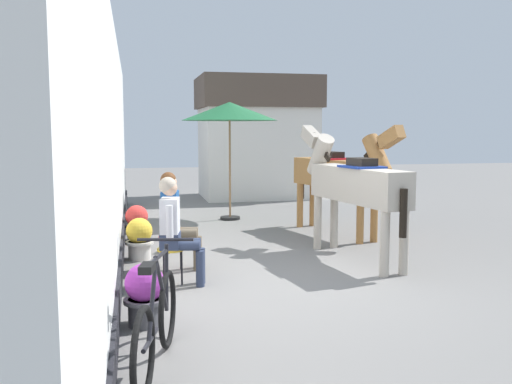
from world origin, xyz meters
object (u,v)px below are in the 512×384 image
object	(u,v)px
flower_planter_farthest	(137,222)
leaning_bicycle	(157,324)
seated_visitor_near	(175,225)
flower_planter_nearest	(145,293)
seated_visitor_far	(175,215)
satchel_bag	(168,246)
saddled_horse_near	(353,184)
saddled_horse_far	(339,174)
cafe_parasol	(230,112)
flower_planter_inner_far	(139,238)

from	to	relation	value
flower_planter_farthest	leaning_bicycle	world-z (taller)	leaning_bicycle
seated_visitor_near	flower_planter_nearest	xyz separation A→B (m)	(-0.42, -1.44, -0.44)
seated_visitor_far	leaning_bicycle	xyz separation A→B (m)	(-0.40, -3.41, -0.38)
seated_visitor_near	flower_planter_farthest	size ratio (longest dim) A/B	2.17
seated_visitor_near	flower_planter_nearest	size ratio (longest dim) A/B	2.17
flower_planter_farthest	satchel_bag	world-z (taller)	flower_planter_farthest
saddled_horse_near	saddled_horse_far	bearing A→B (deg)	75.58
saddled_horse_near	cafe_parasol	xyz separation A→B (m)	(-1.18, 4.22, 1.20)
seated_visitor_far	saddled_horse_near	size ratio (longest dim) A/B	0.47
cafe_parasol	saddled_horse_near	bearing A→B (deg)	-74.38
flower_planter_inner_far	flower_planter_nearest	bearing A→B (deg)	-89.73
flower_planter_nearest	cafe_parasol	world-z (taller)	cafe_parasol
seated_visitor_far	cafe_parasol	world-z (taller)	cafe_parasol
seated_visitor_near	flower_planter_farthest	bearing A→B (deg)	98.42
flower_planter_inner_far	leaning_bicycle	world-z (taller)	leaning_bicycle
saddled_horse_near	leaning_bicycle	bearing A→B (deg)	-131.70
flower_planter_inner_far	leaning_bicycle	distance (m)	4.15
seated_visitor_far	flower_planter_farthest	xyz separation A→B (m)	(-0.52, 2.26, -0.44)
seated_visitor_far	saddled_horse_far	bearing A→B (deg)	32.08
seated_visitor_near	flower_planter_nearest	world-z (taller)	seated_visitor_near
saddled_horse_far	satchel_bag	world-z (taller)	saddled_horse_far
cafe_parasol	seated_visitor_near	bearing A→B (deg)	-107.14
cafe_parasol	seated_visitor_far	bearing A→B (deg)	-109.55
flower_planter_inner_far	cafe_parasol	size ratio (longest dim) A/B	0.25
saddled_horse_near	leaning_bicycle	distance (m)	4.73
seated_visitor_far	leaning_bicycle	size ratio (longest dim) A/B	0.81
flower_planter_nearest	satchel_bag	size ratio (longest dim) A/B	2.29
flower_planter_inner_far	seated_visitor_far	bearing A→B (deg)	-56.60
seated_visitor_near	saddled_horse_far	size ratio (longest dim) A/B	0.48
saddled_horse_far	leaning_bicycle	world-z (taller)	saddled_horse_far
cafe_parasol	satchel_bag	xyz separation A→B (m)	(-1.56, -3.11, -2.26)
flower_planter_inner_far	satchel_bag	bearing A→B (deg)	43.49
seated_visitor_far	saddled_horse_far	size ratio (longest dim) A/B	0.48
saddled_horse_far	flower_planter_inner_far	xyz separation A→B (m)	(-3.69, -1.26, -0.82)
seated_visitor_far	saddled_horse_near	distance (m)	2.73
seated_visitor_far	flower_planter_nearest	size ratio (longest dim) A/B	2.17
saddled_horse_far	seated_visitor_far	bearing A→B (deg)	-147.92
leaning_bicycle	cafe_parasol	size ratio (longest dim) A/B	0.67
seated_visitor_near	seated_visitor_far	distance (m)	0.84
flower_planter_inner_far	satchel_bag	world-z (taller)	flower_planter_inner_far
seated_visitor_near	seated_visitor_far	xyz separation A→B (m)	(0.06, 0.84, 0.00)
satchel_bag	cafe_parasol	bearing A→B (deg)	175.98
saddled_horse_far	seated_visitor_near	bearing A→B (deg)	-138.87
flower_planter_nearest	flower_planter_inner_far	distance (m)	3.02
seated_visitor_far	flower_planter_nearest	world-z (taller)	seated_visitor_far
flower_planter_inner_far	flower_planter_farthest	world-z (taller)	same
saddled_horse_far	flower_planter_inner_far	bearing A→B (deg)	-161.12
saddled_horse_near	flower_planter_nearest	size ratio (longest dim) A/B	4.66
seated_visitor_near	flower_planter_inner_far	world-z (taller)	seated_visitor_near
seated_visitor_far	saddled_horse_near	world-z (taller)	saddled_horse_near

